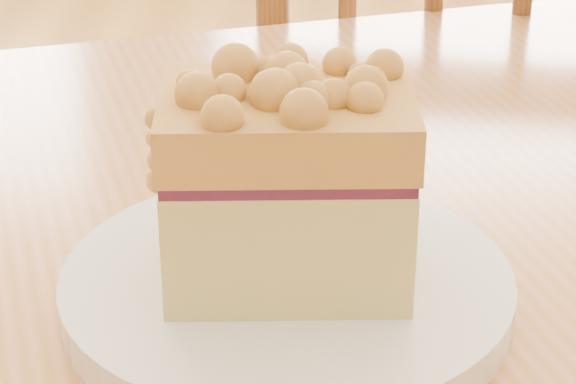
% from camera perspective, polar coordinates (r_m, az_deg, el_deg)
% --- Properties ---
extents(cafe_table_main, '(1.44, 1.17, 0.75)m').
position_cam_1_polar(cafe_table_main, '(0.73, 4.12, -8.92)').
color(cafe_table_main, '#C9804E').
rests_on(cafe_table_main, ground).
extents(cafe_chair_main, '(0.44, 0.44, 0.87)m').
position_cam_1_polar(cafe_chair_main, '(1.37, 6.91, -1.52)').
color(cafe_chair_main, brown).
rests_on(cafe_chair_main, ground).
extents(plate, '(0.25, 0.25, 0.02)m').
position_cam_1_polar(plate, '(0.61, -0.06, -5.02)').
color(plate, white).
rests_on(plate, cafe_table_main).
extents(cake_slice, '(0.14, 0.10, 0.12)m').
position_cam_1_polar(cake_slice, '(0.58, -0.12, 0.85)').
color(cake_slice, '#CBC172').
rests_on(cake_slice, plate).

